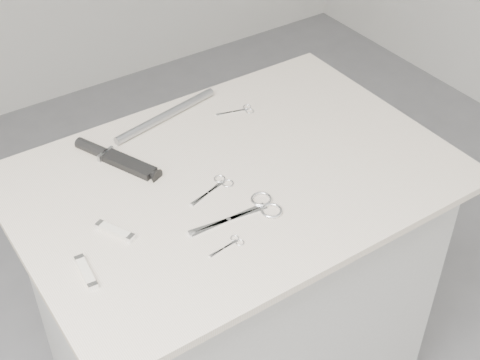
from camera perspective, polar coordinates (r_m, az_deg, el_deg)
plinth at (r=1.87m, az=-0.43°, el=-10.75°), size 0.90×0.60×0.90m
display_board at (r=1.54m, az=-0.51°, el=0.26°), size 1.00×0.70×0.02m
large_shears at (r=1.43m, az=1.12°, el=-2.58°), size 0.21×0.09×0.01m
embroidery_scissors_a at (r=1.50m, az=-1.99°, el=-0.54°), size 0.12×0.06×0.00m
embroidery_scissors_b at (r=1.74m, az=0.05°, el=5.95°), size 0.10×0.05×0.00m
tiny_scissors at (r=1.36m, az=-0.86°, el=-5.55°), size 0.08×0.04×0.00m
sheathed_knife at (r=1.60m, az=-10.88°, el=1.96°), size 0.12×0.22×0.03m
pocket_knife_a at (r=1.34m, az=-13.01°, el=-7.66°), size 0.03×0.09×0.01m
pocket_knife_b at (r=1.41m, az=-10.62°, el=-4.30°), size 0.06×0.09×0.01m
metal_rail at (r=1.72m, az=-6.33°, el=5.50°), size 0.31×0.08×0.02m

